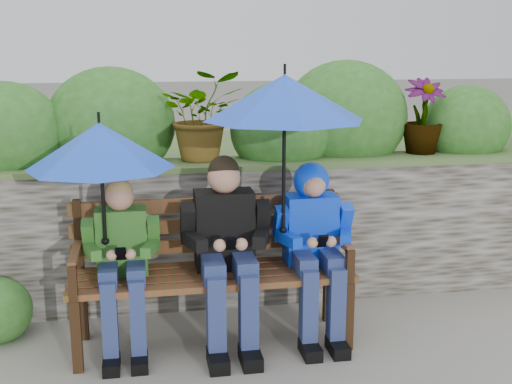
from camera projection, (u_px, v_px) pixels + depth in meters
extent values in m
plane|color=gray|center=(259.00, 341.00, 4.07)|extent=(60.00, 60.00, 0.00)
cube|color=#373127|center=(240.00, 232.00, 4.68)|extent=(8.00, 0.40, 1.00)
cube|color=#436534|center=(240.00, 164.00, 4.56)|extent=(8.00, 0.42, 0.04)
cube|color=#436534|center=(220.00, 198.00, 5.83)|extent=(8.00, 2.00, 0.96)
ellipsoid|color=#2B591D|center=(5.00, 134.00, 4.40)|extent=(0.80, 0.64, 0.72)
ellipsoid|color=#2B591D|center=(111.00, 125.00, 4.62)|extent=(0.92, 0.74, 0.83)
ellipsoid|color=#2B591D|center=(282.00, 129.00, 4.72)|extent=(0.77, 0.61, 0.69)
ellipsoid|color=#2B591D|center=(345.00, 117.00, 4.94)|extent=(0.97, 0.78, 0.87)
ellipsoid|color=#2B591D|center=(466.00, 126.00, 5.03)|extent=(0.71, 0.57, 0.64)
sphere|color=pink|center=(285.00, 141.00, 4.69)|extent=(0.14, 0.14, 0.14)
imported|color=#2B591D|center=(203.00, 115.00, 4.54)|extent=(0.57, 0.50, 0.64)
imported|color=#2B591D|center=(423.00, 116.00, 4.84)|extent=(0.32, 0.32, 0.57)
cube|color=black|center=(76.00, 337.00, 3.64)|extent=(0.06, 0.06, 0.43)
cube|color=black|center=(83.00, 307.00, 4.06)|extent=(0.06, 0.06, 0.43)
cube|color=black|center=(348.00, 316.00, 3.92)|extent=(0.06, 0.06, 0.43)
cube|color=black|center=(328.00, 290.00, 4.34)|extent=(0.06, 0.06, 0.43)
cube|color=brown|center=(216.00, 287.00, 3.76)|extent=(1.73, 0.10, 0.04)
cube|color=brown|center=(214.00, 279.00, 3.88)|extent=(1.73, 0.10, 0.04)
cube|color=brown|center=(211.00, 272.00, 4.00)|extent=(1.73, 0.10, 0.04)
cube|color=brown|center=(209.00, 266.00, 4.12)|extent=(1.73, 0.10, 0.04)
cube|color=black|center=(79.00, 237.00, 3.97)|extent=(0.05, 0.05, 0.48)
cube|color=brown|center=(75.00, 253.00, 3.76)|extent=(0.05, 0.45, 0.04)
cube|color=black|center=(73.00, 284.00, 3.57)|extent=(0.05, 0.05, 0.21)
cube|color=black|center=(329.00, 225.00, 4.25)|extent=(0.05, 0.05, 0.48)
cube|color=brown|center=(340.00, 239.00, 4.03)|extent=(0.05, 0.45, 0.04)
cube|color=black|center=(350.00, 266.00, 3.85)|extent=(0.05, 0.05, 0.21)
cube|color=brown|center=(208.00, 245.00, 4.14)|extent=(1.73, 0.03, 0.09)
cube|color=brown|center=(208.00, 225.00, 4.11)|extent=(1.73, 0.03, 0.09)
cube|color=brown|center=(207.00, 204.00, 4.08)|extent=(1.73, 0.03, 0.09)
cube|color=#2A6320|center=(122.00, 241.00, 3.89)|extent=(0.30, 0.18, 0.41)
sphere|color=tan|center=(120.00, 197.00, 3.81)|extent=(0.17, 0.17, 0.17)
sphere|color=#AF8648|center=(119.00, 192.00, 3.81)|extent=(0.16, 0.16, 0.16)
cube|color=navy|center=(109.00, 273.00, 3.77)|extent=(0.11, 0.28, 0.11)
cube|color=navy|center=(110.00, 325.00, 3.70)|extent=(0.09, 0.10, 0.52)
cube|color=black|center=(112.00, 365.00, 3.70)|extent=(0.10, 0.20, 0.07)
cube|color=navy|center=(136.00, 272.00, 3.80)|extent=(0.11, 0.28, 0.11)
cube|color=navy|center=(138.00, 322.00, 3.72)|extent=(0.09, 0.10, 0.52)
cube|color=black|center=(140.00, 362.00, 3.72)|extent=(0.10, 0.20, 0.07)
cube|color=#2A6320|center=(89.00, 236.00, 3.80)|extent=(0.07, 0.16, 0.23)
cube|color=#2A6320|center=(92.00, 252.00, 3.71)|extent=(0.11, 0.19, 0.06)
sphere|color=tan|center=(111.00, 255.00, 3.65)|extent=(0.06, 0.06, 0.06)
cube|color=#2A6320|center=(154.00, 233.00, 3.87)|extent=(0.07, 0.16, 0.23)
cube|color=#2A6320|center=(150.00, 249.00, 3.77)|extent=(0.11, 0.19, 0.06)
sphere|color=tan|center=(130.00, 254.00, 3.67)|extent=(0.06, 0.06, 0.06)
cube|color=black|center=(121.00, 254.00, 3.65)|extent=(0.06, 0.07, 0.09)
cube|color=black|center=(224.00, 229.00, 3.99)|extent=(0.36, 0.21, 0.49)
sphere|color=tan|center=(224.00, 177.00, 3.89)|extent=(0.20, 0.20, 0.20)
sphere|color=black|center=(224.00, 171.00, 3.90)|extent=(0.19, 0.19, 0.19)
cube|color=navy|center=(212.00, 267.00, 3.85)|extent=(0.13, 0.34, 0.13)
cube|color=navy|center=(216.00, 320.00, 3.75)|extent=(0.11, 0.12, 0.53)
cube|color=black|center=(218.00, 360.00, 3.73)|extent=(0.12, 0.23, 0.09)
cube|color=navy|center=(244.00, 265.00, 3.88)|extent=(0.13, 0.34, 0.13)
cube|color=navy|center=(249.00, 318.00, 3.78)|extent=(0.11, 0.12, 0.53)
cube|color=black|center=(250.00, 357.00, 3.77)|extent=(0.12, 0.23, 0.09)
cube|color=black|center=(188.00, 224.00, 3.88)|extent=(0.09, 0.19, 0.27)
cube|color=black|center=(195.00, 242.00, 3.77)|extent=(0.14, 0.23, 0.07)
sphere|color=tan|center=(220.00, 245.00, 3.70)|extent=(0.07, 0.07, 0.07)
cube|color=black|center=(262.00, 220.00, 3.96)|extent=(0.09, 0.19, 0.27)
cube|color=black|center=(261.00, 238.00, 3.84)|extent=(0.14, 0.23, 0.07)
sphere|color=tan|center=(241.00, 244.00, 3.73)|extent=(0.07, 0.07, 0.07)
cube|color=black|center=(231.00, 244.00, 3.70)|extent=(0.06, 0.07, 0.09)
cube|color=blue|center=(311.00, 229.00, 4.09)|extent=(0.33, 0.19, 0.44)
sphere|color=tan|center=(312.00, 183.00, 4.00)|extent=(0.18, 0.18, 0.18)
sphere|color=blue|center=(311.00, 180.00, 4.03)|extent=(0.23, 0.23, 0.23)
sphere|color=tan|center=(314.00, 186.00, 3.96)|extent=(0.14, 0.14, 0.14)
cube|color=navy|center=(303.00, 262.00, 3.96)|extent=(0.12, 0.31, 0.12)
cube|color=navy|center=(309.00, 311.00, 3.88)|extent=(0.10, 0.11, 0.53)
cube|color=black|center=(310.00, 350.00, 3.87)|extent=(0.11, 0.21, 0.08)
cube|color=navy|center=(330.00, 260.00, 3.99)|extent=(0.12, 0.31, 0.12)
cube|color=navy|center=(336.00, 309.00, 3.91)|extent=(0.10, 0.11, 0.53)
cube|color=black|center=(338.00, 347.00, 3.90)|extent=(0.11, 0.21, 0.08)
cube|color=blue|center=(281.00, 224.00, 4.00)|extent=(0.08, 0.18, 0.25)
cube|color=blue|center=(290.00, 239.00, 3.90)|extent=(0.12, 0.20, 0.07)
sphere|color=tan|center=(312.00, 243.00, 3.83)|extent=(0.07, 0.07, 0.07)
cube|color=blue|center=(344.00, 220.00, 4.07)|extent=(0.08, 0.18, 0.25)
cube|color=blue|center=(346.00, 236.00, 3.96)|extent=(0.12, 0.20, 0.07)
sphere|color=tan|center=(331.00, 242.00, 3.85)|extent=(0.07, 0.07, 0.07)
cube|color=black|center=(322.00, 241.00, 3.83)|extent=(0.06, 0.07, 0.09)
cone|color=blue|center=(100.00, 146.00, 3.64)|extent=(0.85, 0.85, 0.26)
cylinder|color=black|center=(99.00, 117.00, 3.60)|extent=(0.02, 0.02, 0.06)
cylinder|color=black|center=(103.00, 194.00, 3.70)|extent=(0.02, 0.02, 0.57)
sphere|color=black|center=(105.00, 241.00, 3.76)|extent=(0.04, 0.04, 0.04)
cone|color=blue|center=(285.00, 98.00, 3.74)|extent=(0.97, 0.97, 0.27)
cylinder|color=black|center=(285.00, 69.00, 3.71)|extent=(0.02, 0.02, 0.06)
cylinder|color=black|center=(284.00, 165.00, 3.83)|extent=(0.02, 0.02, 0.81)
sphere|color=black|center=(283.00, 230.00, 3.92)|extent=(0.04, 0.04, 0.04)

